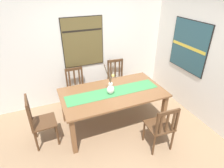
% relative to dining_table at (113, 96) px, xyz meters
% --- Properties ---
extents(ground_plane, '(6.40, 6.40, 0.03)m').
position_rel_dining_table_xyz_m(ground_plane, '(-0.02, -0.59, -0.68)').
color(ground_plane, '#8E7051').
extents(wall_back, '(6.40, 0.12, 2.70)m').
position_rel_dining_table_xyz_m(wall_back, '(-0.02, 1.27, 0.68)').
color(wall_back, silver).
rests_on(wall_back, ground_plane).
extents(wall_side, '(0.12, 6.40, 2.70)m').
position_rel_dining_table_xyz_m(wall_side, '(1.84, -0.59, 0.68)').
color(wall_side, silver).
rests_on(wall_side, ground_plane).
extents(dining_table, '(1.98, 1.09, 0.76)m').
position_rel_dining_table_xyz_m(dining_table, '(0.00, 0.00, 0.00)').
color(dining_table, brown).
rests_on(dining_table, ground_plane).
extents(table_runner, '(1.82, 0.36, 0.01)m').
position_rel_dining_table_xyz_m(table_runner, '(0.00, -0.00, 0.10)').
color(table_runner, '#388447').
rests_on(table_runner, dining_table).
extents(centerpiece_vase, '(0.21, 0.23, 0.64)m').
position_rel_dining_table_xyz_m(centerpiece_vase, '(-0.06, -0.05, 0.22)').
color(centerpiece_vase, silver).
rests_on(centerpiece_vase, dining_table).
extents(chair_0, '(0.42, 0.42, 0.92)m').
position_rel_dining_table_xyz_m(chair_0, '(-0.52, 0.91, -0.19)').
color(chair_0, '#4C301C').
rests_on(chair_0, ground_plane).
extents(chair_1, '(0.43, 0.43, 0.98)m').
position_rel_dining_table_xyz_m(chair_1, '(-1.39, -0.01, -0.17)').
color(chair_1, '#4C301C').
rests_on(chair_1, ground_plane).
extents(chair_2, '(0.45, 0.45, 0.90)m').
position_rel_dining_table_xyz_m(chair_2, '(0.50, -0.92, -0.19)').
color(chair_2, '#4C301C').
rests_on(chair_2, ground_plane).
extents(chair_3, '(0.45, 0.45, 0.95)m').
position_rel_dining_table_xyz_m(chair_3, '(0.50, 0.94, -0.18)').
color(chair_3, '#4C301C').
rests_on(chair_3, ground_plane).
extents(painting_on_back_wall, '(0.93, 0.05, 1.11)m').
position_rel_dining_table_xyz_m(painting_on_back_wall, '(-0.22, 1.20, 0.76)').
color(painting_on_back_wall, black).
extents(painting_on_side_wall, '(0.05, 1.00, 1.07)m').
position_rel_dining_table_xyz_m(painting_on_side_wall, '(1.77, 0.08, 0.76)').
color(painting_on_side_wall, black).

